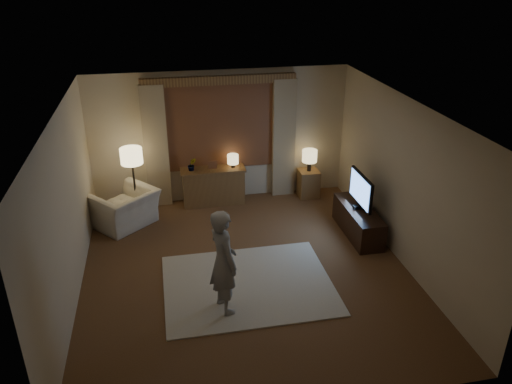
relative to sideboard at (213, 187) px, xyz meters
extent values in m
cube|color=brown|center=(0.20, -2.50, -0.36)|extent=(5.00, 5.50, 0.02)
cube|color=silver|center=(0.20, -2.50, 2.26)|extent=(5.00, 5.50, 0.02)
cube|color=beige|center=(0.20, 0.26, 0.95)|extent=(5.00, 0.02, 2.60)
cube|color=beige|center=(0.20, -5.26, 0.95)|extent=(5.00, 0.02, 2.60)
cube|color=beige|center=(-2.31, -2.50, 0.95)|extent=(0.02, 5.50, 2.60)
cube|color=beige|center=(2.71, -2.50, 0.95)|extent=(0.02, 5.50, 2.60)
cube|color=black|center=(0.20, 0.23, 1.20)|extent=(2.00, 0.01, 1.70)
cube|color=brown|center=(0.20, 0.22, 1.20)|extent=(2.08, 0.04, 1.78)
cube|color=tan|center=(-1.05, 0.15, 0.85)|extent=(0.45, 0.12, 2.40)
cube|color=tan|center=(1.45, 0.15, 0.85)|extent=(0.45, 0.12, 2.40)
cube|color=brown|center=(0.20, 0.17, 2.07)|extent=(2.90, 0.14, 0.16)
cube|color=beige|center=(0.17, -2.87, -0.34)|extent=(2.50, 2.00, 0.02)
cube|color=brown|center=(0.00, 0.00, 0.00)|extent=(1.20, 0.40, 0.70)
cube|color=brown|center=(0.00, 0.00, 0.45)|extent=(0.16, 0.02, 0.20)
imported|color=#999999|center=(-0.40, 0.00, 0.50)|extent=(0.17, 0.13, 0.30)
cylinder|color=black|center=(0.40, 0.00, 0.41)|extent=(0.08, 0.08, 0.12)
cylinder|color=#FFE199|center=(0.40, 0.00, 0.56)|extent=(0.22, 0.22, 0.18)
cylinder|color=black|center=(-1.49, -0.29, -0.34)|extent=(0.29, 0.29, 0.03)
cylinder|color=black|center=(-1.49, -0.29, 0.20)|extent=(0.04, 0.04, 1.09)
cylinder|color=#FFE199|center=(-1.49, -0.29, 0.88)|extent=(0.40, 0.40, 0.29)
imported|color=beige|center=(-1.69, -0.60, -0.01)|extent=(1.38, 1.37, 0.67)
cube|color=brown|center=(1.94, -0.05, -0.07)|extent=(0.40, 0.40, 0.56)
cylinder|color=black|center=(1.94, -0.05, 0.31)|extent=(0.08, 0.08, 0.20)
cylinder|color=#FFE199|center=(1.94, -0.05, 0.53)|extent=(0.30, 0.30, 0.24)
cube|color=black|center=(2.35, -1.73, -0.10)|extent=(0.45, 1.40, 0.50)
cube|color=black|center=(2.35, -1.73, 0.18)|extent=(0.22, 0.10, 0.06)
cube|color=black|center=(2.35, -1.73, 0.52)|extent=(0.05, 0.88, 0.54)
cube|color=#5D99FF|center=(2.32, -1.73, 0.52)|extent=(0.00, 0.82, 0.49)
imported|color=#A09D94|center=(-0.25, -3.36, 0.43)|extent=(0.52, 0.64, 1.52)
camera|label=1|loc=(-0.93, -8.97, 4.10)|focal=35.00mm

